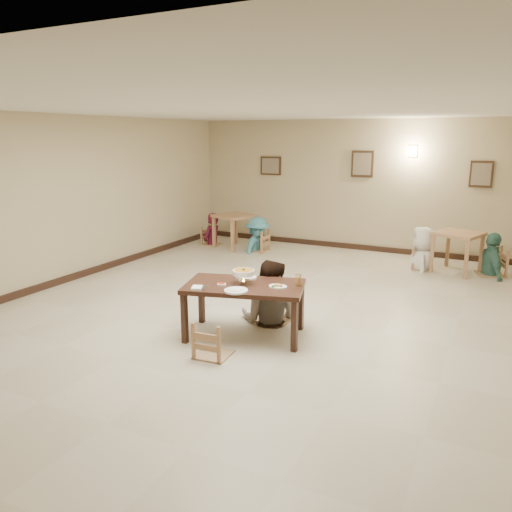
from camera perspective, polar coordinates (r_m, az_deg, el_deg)
The scene contains 31 objects.
floor at distance 7.59m, azimuth 0.82°, elevation -6.60°, with size 10.00×10.00×0.00m, color beige.
ceiling at distance 7.14m, azimuth 0.91°, elevation 16.64°, with size 10.00×10.00×0.00m, color silver.
wall_back at distance 11.89m, azimuth 11.51°, elevation 7.88°, with size 10.00×10.00×0.00m, color tan.
wall_left at distance 9.64m, azimuth -21.21°, elevation 5.99°, with size 10.00×10.00×0.00m, color tan.
baseboard_back at distance 12.08m, azimuth 11.16°, elevation 1.06°, with size 8.00×0.06×0.12m, color black.
baseboard_left at distance 9.88m, azimuth -20.39°, elevation -2.31°, with size 0.06×10.00×0.12m, color black.
picture_a at distance 12.57m, azimuth 1.68°, elevation 10.27°, with size 0.55×0.04×0.45m.
picture_b at distance 11.78m, azimuth 12.05°, elevation 10.25°, with size 0.50×0.04×0.60m.
picture_c at distance 11.41m, azimuth 24.35°, elevation 8.51°, with size 0.45×0.04×0.55m.
wall_sconce at distance 11.54m, azimuth 17.51°, elevation 11.36°, with size 0.16×0.05×0.22m, color #FFD88C.
main_table at distance 6.58m, azimuth -1.33°, elevation -3.92°, with size 1.72×1.25×0.72m.
chair_far at distance 7.22m, azimuth 2.10°, elevation -3.11°, with size 0.51×0.51×1.10m.
chair_near at distance 6.08m, azimuth -4.97°, elevation -7.54°, with size 0.41×0.41×0.87m.
main_diner at distance 7.05m, azimuth 1.57°, elevation -0.46°, with size 0.88×0.69×1.82m, color gray.
curry_warmer at distance 6.54m, azimuth -1.44°, elevation -1.91°, with size 0.32×0.29×0.26m.
rice_plate_far at distance 6.83m, azimuth -1.15°, elevation -2.40°, with size 0.31×0.31×0.07m.
rice_plate_near at distance 6.25m, azimuth -2.30°, elevation -3.94°, with size 0.30×0.30×0.07m.
fried_plate at distance 6.42m, azimuth 2.50°, elevation -3.45°, with size 0.24×0.24×0.05m.
chili_dish at distance 6.53m, azimuth -3.95°, elevation -3.22°, with size 0.12×0.12×0.02m.
napkin_cutlery at distance 6.39m, azimuth -6.73°, elevation -3.63°, with size 0.21×0.27×0.03m.
drink_glass at distance 6.48m, azimuth 4.84°, elevation -2.82°, with size 0.08×0.08×0.15m.
bg_table_left at distance 11.89m, azimuth -2.52°, elevation 4.09°, with size 1.03×1.03×0.81m.
bg_table_right at distance 10.47m, azimuth 22.09°, elevation 1.77°, with size 1.02×1.02×0.80m.
bg_chair_ll at distance 12.30m, azimuth -5.09°, elevation 3.30°, with size 0.42×0.42×0.88m.
bg_chair_lr at distance 11.55m, azimuth 0.18°, elevation 2.85°, with size 0.45×0.45×0.95m.
bg_chair_rl at distance 10.54m, azimuth 18.57°, elevation 0.88°, with size 0.41×0.41×0.87m.
bg_chair_rr at distance 10.55m, azimuth 25.45°, elevation 0.70°, with size 0.48×0.48×1.03m.
bg_diner_a at distance 12.25m, azimuth -5.12°, elevation 4.92°, with size 0.58×0.38×1.58m, color #5A1229.
bg_diner_b at distance 11.49m, azimuth 0.18°, elevation 4.47°, with size 1.04×0.60×1.61m, color teal.
bg_diner_c at distance 10.46m, azimuth 18.74°, elevation 3.18°, with size 0.84×0.55×1.72m, color silver.
bg_diner_d at distance 10.49m, azimuth 25.62°, elevation 2.43°, with size 0.98×0.41×1.67m, color #437C6E.
Camera 1 is at (3.10, -6.42, 2.61)m, focal length 35.00 mm.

